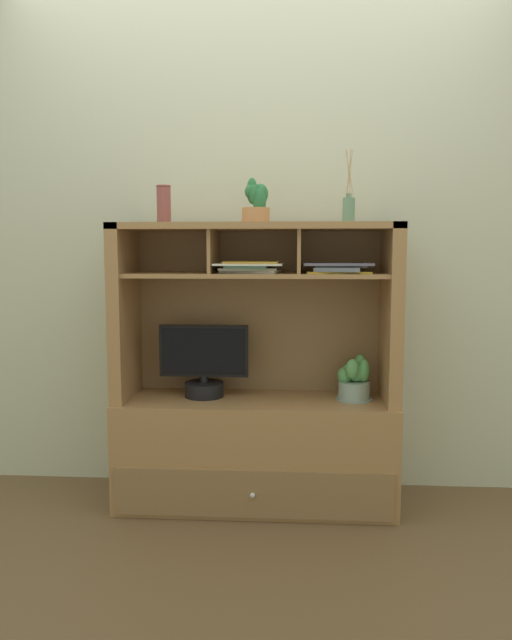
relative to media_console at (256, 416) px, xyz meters
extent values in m
cube|color=brown|center=(0.00, -0.01, -0.43)|extent=(6.00, 6.00, 0.02)
cube|color=beige|center=(0.00, 0.25, 0.98)|extent=(6.00, 0.02, 2.80)
cube|color=#9C7345|center=(0.00, -0.01, -0.17)|extent=(1.31, 0.45, 0.51)
cube|color=olive|center=(0.00, -0.24, -0.29)|extent=(1.25, 0.01, 0.22)
sphere|color=silver|center=(0.00, -0.25, -0.29)|extent=(0.02, 0.02, 0.02)
cube|color=#9C7345|center=(-0.62, -0.01, 0.50)|extent=(0.06, 0.40, 0.82)
cube|color=#9C7345|center=(0.62, -0.01, 0.50)|extent=(0.06, 0.40, 0.82)
cube|color=olive|center=(0.00, 0.18, 0.49)|extent=(1.25, 0.02, 0.79)
cube|color=#9C7345|center=(0.00, -0.01, 0.90)|extent=(1.31, 0.40, 0.03)
cube|color=#9C7345|center=(0.00, -0.01, 0.68)|extent=(1.19, 0.36, 0.02)
cube|color=#9C7345|center=(-0.20, -0.01, 0.78)|extent=(0.02, 0.34, 0.20)
cube|color=#9C7345|center=(0.20, -0.01, 0.78)|extent=(0.02, 0.34, 0.20)
cylinder|color=black|center=(-0.25, 0.01, 0.12)|extent=(0.19, 0.19, 0.07)
cylinder|color=black|center=(-0.25, 0.01, 0.17)|extent=(0.04, 0.04, 0.03)
cube|color=black|center=(-0.25, 0.01, 0.31)|extent=(0.42, 0.03, 0.25)
cube|color=black|center=(-0.25, -0.01, 0.31)|extent=(0.39, 0.00, 0.22)
cylinder|color=gray|center=(0.46, -0.01, 0.13)|extent=(0.15, 0.15, 0.09)
cylinder|color=gray|center=(0.46, -0.01, 0.09)|extent=(0.17, 0.17, 0.01)
ellipsoid|color=#539B54|center=(0.50, -0.01, 0.23)|extent=(0.06, 0.07, 0.11)
ellipsoid|color=#539B54|center=(0.49, 0.02, 0.24)|extent=(0.07, 0.07, 0.11)
ellipsoid|color=#539B54|center=(0.43, 0.04, 0.20)|extent=(0.07, 0.05, 0.10)
ellipsoid|color=#539B54|center=(0.42, 0.00, 0.20)|extent=(0.07, 0.08, 0.08)
ellipsoid|color=#539B54|center=(0.45, -0.05, 0.24)|extent=(0.06, 0.05, 0.09)
ellipsoid|color=#539B54|center=(0.47, -0.02, 0.22)|extent=(0.07, 0.05, 0.08)
cube|color=beige|center=(-0.02, -0.06, 0.69)|extent=(0.28, 0.22, 0.01)
cube|color=gray|center=(-0.03, -0.05, 0.70)|extent=(0.26, 0.24, 0.01)
cube|color=#49766F|center=(-0.03, -0.05, 0.72)|extent=(0.20, 0.27, 0.01)
cube|color=beige|center=(-0.03, -0.06, 0.73)|extent=(0.31, 0.27, 0.01)
cube|color=gold|center=(-0.02, -0.06, 0.73)|extent=(0.25, 0.18, 0.01)
cube|color=gold|center=(0.37, -0.03, 0.69)|extent=(0.29, 0.23, 0.01)
cube|color=slate|center=(0.38, -0.04, 0.70)|extent=(0.23, 0.27, 0.02)
cube|color=slate|center=(0.38, -0.04, 0.72)|extent=(0.23, 0.18, 0.01)
cube|color=slate|center=(0.37, -0.03, 0.73)|extent=(0.32, 0.23, 0.01)
cylinder|color=slate|center=(0.42, 0.02, 0.97)|extent=(0.06, 0.06, 0.12)
cylinder|color=slate|center=(0.42, 0.02, 1.04)|extent=(0.03, 0.03, 0.02)
cylinder|color=tan|center=(0.43, 0.02, 1.13)|extent=(0.00, 0.02, 0.22)
cylinder|color=tan|center=(0.43, 0.02, 1.13)|extent=(0.03, 0.01, 0.22)
cylinder|color=tan|center=(0.42, 0.02, 1.13)|extent=(0.03, 0.04, 0.21)
cylinder|color=tan|center=(0.42, 0.01, 1.13)|extent=(0.02, 0.03, 0.22)
cylinder|color=tan|center=(0.43, 0.01, 1.13)|extent=(0.04, 0.02, 0.21)
cylinder|color=#B67B4A|center=(0.00, -0.03, 0.95)|extent=(0.13, 0.13, 0.07)
cylinder|color=#B67B4A|center=(0.00, -0.03, 0.91)|extent=(0.15, 0.15, 0.01)
ellipsoid|color=#266638|center=(0.03, -0.03, 1.04)|extent=(0.05, 0.07, 0.10)
ellipsoid|color=#266638|center=(0.02, -0.01, 1.04)|extent=(0.07, 0.08, 0.09)
ellipsoid|color=#266638|center=(-0.02, -0.01, 1.06)|extent=(0.05, 0.04, 0.12)
ellipsoid|color=#266638|center=(-0.02, -0.03, 1.05)|extent=(0.05, 0.05, 0.06)
ellipsoid|color=#266638|center=(-0.01, -0.05, 1.04)|extent=(0.04, 0.04, 0.09)
ellipsoid|color=#266638|center=(0.02, -0.05, 1.01)|extent=(0.06, 0.04, 0.12)
cylinder|color=brown|center=(-0.42, -0.03, 0.99)|extent=(0.07, 0.07, 0.17)
torus|color=brown|center=(-0.42, -0.03, 1.08)|extent=(0.07, 0.07, 0.01)
camera|label=1|loc=(0.18, -2.81, 0.79)|focal=33.87mm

